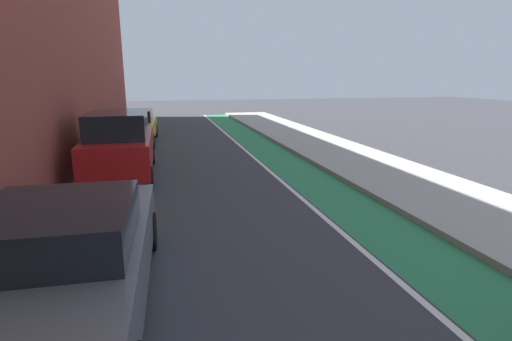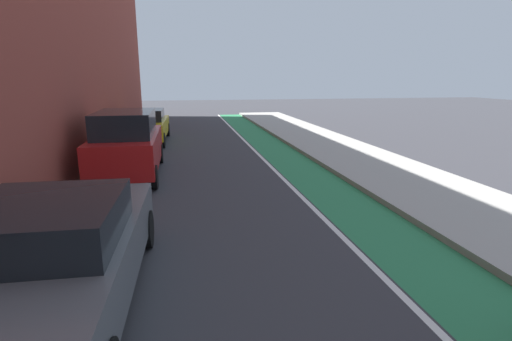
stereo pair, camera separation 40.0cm
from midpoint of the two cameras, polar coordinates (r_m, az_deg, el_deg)
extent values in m
plane|color=#38383D|center=(10.57, -6.78, -2.76)|extent=(85.35, 85.35, 0.00)
cube|color=#2D8451|center=(13.07, 4.60, 0.44)|extent=(1.60, 38.80, 0.00)
cube|color=white|center=(12.82, 0.78, 0.23)|extent=(0.12, 38.80, 0.00)
cube|color=#A8A59E|center=(13.99, 14.16, 1.23)|extent=(3.28, 38.80, 0.14)
cube|color=#595B60|center=(5.59, -27.84, -12.05)|extent=(2.05, 4.67, 0.70)
cube|color=black|center=(5.18, -29.21, -7.33)|extent=(1.74, 1.99, 0.55)
cylinder|color=black|center=(7.53, -30.53, -8.77)|extent=(0.24, 0.67, 0.66)
cylinder|color=black|center=(7.15, -16.90, -8.54)|extent=(0.24, 0.67, 0.66)
cube|color=red|center=(12.37, -20.05, 2.72)|extent=(1.79, 4.47, 0.95)
cube|color=black|center=(12.03, -20.47, 6.27)|extent=(1.57, 2.68, 0.75)
cylinder|color=black|center=(14.20, -22.45, 1.86)|extent=(0.22, 0.66, 0.66)
cylinder|color=black|center=(14.04, -15.89, 2.25)|extent=(0.22, 0.66, 0.66)
cylinder|color=black|center=(10.97, -24.98, -1.58)|extent=(0.22, 0.66, 0.66)
cylinder|color=black|center=(10.75, -16.48, -1.13)|extent=(0.22, 0.66, 0.66)
cube|color=yellow|center=(18.77, -17.94, 5.91)|extent=(1.94, 4.67, 0.70)
cube|color=black|center=(18.48, -18.14, 7.59)|extent=(1.65, 1.99, 0.55)
cylinder|color=black|center=(20.64, -19.69, 5.44)|extent=(0.24, 0.67, 0.66)
cylinder|color=black|center=(20.49, -15.09, 5.70)|extent=(0.24, 0.67, 0.66)
cylinder|color=black|center=(17.19, -21.17, 3.84)|extent=(0.24, 0.67, 0.66)
cylinder|color=black|center=(17.00, -15.65, 4.15)|extent=(0.24, 0.67, 0.66)
camera|label=1|loc=(0.20, -91.35, -0.32)|focal=27.31mm
camera|label=2|loc=(0.20, 88.65, 0.32)|focal=27.31mm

